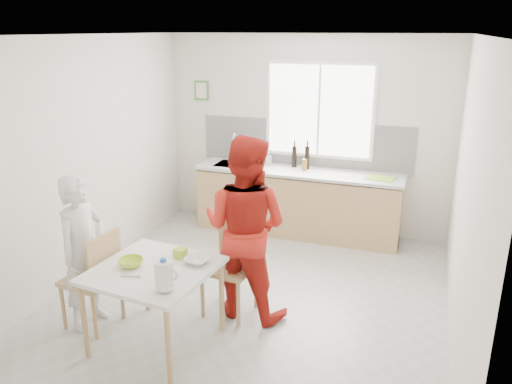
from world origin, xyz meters
TOP-DOWN VIEW (x-y plane):
  - ground at (0.00, 0.00)m, footprint 4.50×4.50m
  - room_shell at (0.00, 0.00)m, footprint 4.50×4.50m
  - window at (0.20, 2.23)m, footprint 1.50×0.06m
  - backsplash at (0.00, 2.24)m, footprint 3.00×0.02m
  - picture_frame at (-1.55, 2.23)m, footprint 0.22×0.03m
  - kitchen_counter at (-0.00, 1.95)m, footprint 2.84×0.64m
  - dining_table at (-0.53, -1.00)m, footprint 1.08×1.08m
  - chair_left at (-1.20, -0.93)m, footprint 0.49×0.49m
  - chair_far at (-0.10, -0.21)m, footprint 0.51×0.51m
  - person_white at (-1.32, -0.92)m, footprint 0.41×0.58m
  - person_red at (0.04, -0.22)m, footprint 0.95×0.78m
  - bowl_green at (-0.73, -1.03)m, footprint 0.24×0.24m
  - bowl_white at (-0.20, -0.78)m, footprint 0.25×0.25m
  - milk_jug at (-0.23, -1.31)m, footprint 0.20×0.15m
  - green_box at (-0.40, -0.73)m, footprint 0.11×0.11m
  - spoon at (-0.63, -1.21)m, footprint 0.16×0.05m
  - cutting_board at (1.10, 1.91)m, footprint 0.38×0.30m
  - wine_bottle_a at (0.09, 2.06)m, footprint 0.07×0.07m
  - wine_bottle_b at (-0.10, 2.09)m, footprint 0.07×0.07m
  - jar_amber at (0.08, 1.95)m, footprint 0.06×0.06m
  - soap_bottle at (-0.48, 2.11)m, footprint 0.10×0.10m

SIDE VIEW (x-z plane):
  - ground at x=0.00m, z-range 0.00..0.00m
  - kitchen_counter at x=0.00m, z-range -0.27..1.10m
  - chair_left at x=-1.20m, z-range 0.05..1.02m
  - chair_far at x=-0.10m, z-range 0.05..1.06m
  - dining_table at x=-0.53m, z-range 0.30..1.06m
  - person_white at x=-1.32m, z-range 0.00..1.50m
  - spoon at x=-0.63m, z-range 0.76..0.78m
  - bowl_white at x=-0.20m, z-range 0.76..0.82m
  - bowl_green at x=-0.73m, z-range 0.76..0.83m
  - green_box at x=-0.40m, z-range 0.76..0.85m
  - milk_jug at x=-0.23m, z-range 0.77..1.03m
  - person_red at x=0.04m, z-range 0.00..1.83m
  - cutting_board at x=1.10m, z-range 0.92..0.93m
  - jar_amber at x=0.08m, z-range 0.92..1.08m
  - soap_bottle at x=-0.48m, z-range 0.92..1.10m
  - wine_bottle_b at x=-0.10m, z-range 0.92..1.22m
  - wine_bottle_a at x=0.09m, z-range 0.92..1.24m
  - backsplash at x=0.00m, z-range 0.90..1.55m
  - room_shell at x=0.00m, z-range -0.61..3.89m
  - window at x=0.20m, z-range 1.05..2.35m
  - picture_frame at x=-1.55m, z-range 1.76..2.04m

